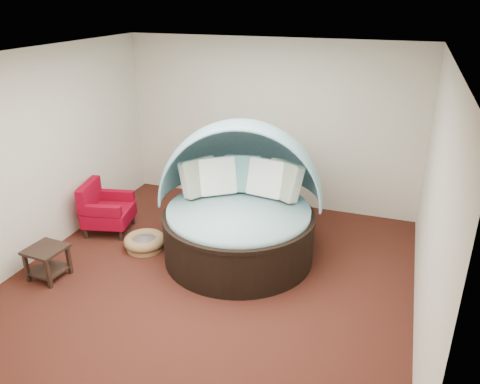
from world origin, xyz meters
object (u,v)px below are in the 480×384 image
(canopy_daybed, at_px, (240,196))
(pet_basket, at_px, (145,242))
(side_table, at_px, (47,258))
(red_armchair, at_px, (105,209))

(canopy_daybed, height_order, pet_basket, canopy_daybed)
(canopy_daybed, distance_m, pet_basket, 1.58)
(canopy_daybed, bearing_deg, side_table, -159.93)
(canopy_daybed, distance_m, side_table, 2.63)
(canopy_daybed, xyz_separation_m, pet_basket, (-1.33, -0.36, -0.78))
(canopy_daybed, xyz_separation_m, side_table, (-2.12, -1.43, -0.60))
(canopy_daybed, distance_m, red_armchair, 2.24)
(pet_basket, xyz_separation_m, red_armchair, (-0.84, 0.30, 0.26))
(side_table, bearing_deg, canopy_daybed, 33.93)
(pet_basket, bearing_deg, canopy_daybed, 15.13)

